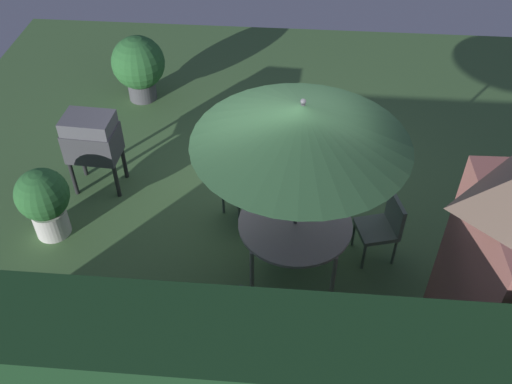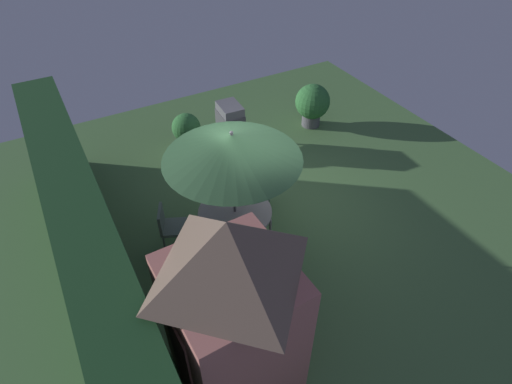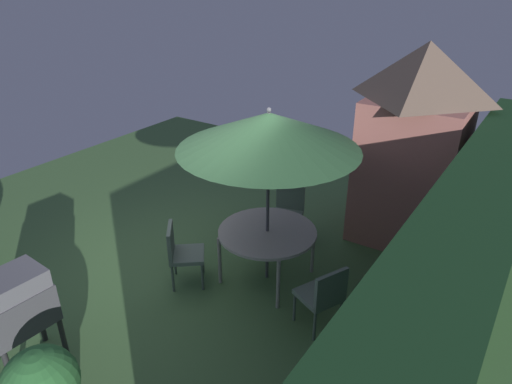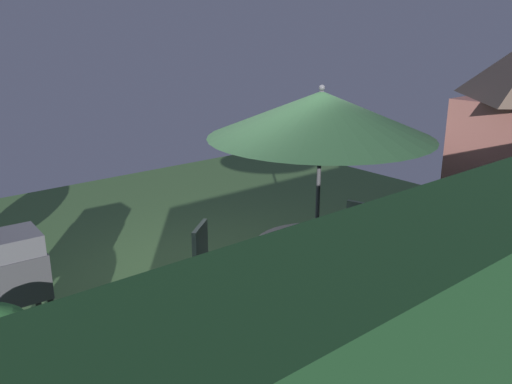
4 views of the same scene
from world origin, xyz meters
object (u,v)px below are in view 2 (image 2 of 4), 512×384
Objects in this scene: chair_toward_hedge at (280,254)px; patio_umbrella at (232,147)px; chair_far_side at (169,225)px; potted_plant_by_grill at (187,131)px; chair_near_shed at (259,183)px; bbq_grill at (230,118)px; garden_shed at (232,309)px; potted_plant_by_shed at (312,103)px; patio_table at (235,213)px.

patio_umbrella is at bearing 15.67° from chair_toward_hedge.
potted_plant_by_grill is at bearing -28.00° from chair_far_side.
potted_plant_by_grill is (2.71, -1.44, 0.06)m from chair_far_side.
chair_near_shed is (0.76, -0.92, -1.67)m from patio_umbrella.
chair_near_shed is at bearing -166.39° from potted_plant_by_grill.
chair_toward_hedge is (-1.85, 0.61, 0.00)m from chair_near_shed.
patio_umbrella reaches higher than bbq_grill.
chair_toward_hedge is at bearing 165.63° from bbq_grill.
patio_umbrella is 2.77× the size of chair_near_shed.
chair_toward_hedge is (-1.09, -0.31, -1.67)m from patio_umbrella.
bbq_grill is (5.14, -2.50, -0.73)m from garden_shed.
chair_far_side is at bearing 65.83° from patio_umbrella.
potted_plant_by_shed reaches higher than chair_far_side.
potted_plant_by_shed is at bearing -91.69° from bbq_grill.
chair_near_shed is 0.78× the size of potted_plant_by_shed.
patio_table is 4.58m from potted_plant_by_shed.
patio_umbrella is 2.02m from chair_toward_hedge.
chair_near_shed is (-2.07, 0.39, -0.33)m from bbq_grill.
potted_plant_by_grill is at bearing 13.61° from chair_near_shed.
garden_shed is at bearing 154.09° from bbq_grill.
chair_toward_hedge is at bearing 179.73° from potted_plant_by_grill.
potted_plant_by_grill is (5.52, -1.51, -0.99)m from garden_shed.
potted_plant_by_shed is (2.76, -3.65, -0.07)m from patio_table.
potted_plant_by_shed is at bearing -52.84° from patio_table.
patio_table is 1.18× the size of potted_plant_by_shed.
garden_shed is 2.69× the size of potted_plant_by_shed.
potted_plant_by_grill is (0.38, 0.99, -0.26)m from bbq_grill.
chair_toward_hedge is at bearing -138.27° from chair_far_side.
patio_table is 0.54× the size of patio_umbrella.
potted_plant_by_grill is (3.21, -0.33, -1.61)m from patio_umbrella.
chair_far_side is 3.07m from potted_plant_by_grill.
potted_plant_by_grill is (3.21, -0.33, -0.13)m from patio_table.
patio_umbrella is 3.61m from potted_plant_by_grill.
patio_table is 3.23m from potted_plant_by_grill.
potted_plant_by_shed is at bearing -64.57° from chair_far_side.
patio_umbrella is (2.31, -1.19, 0.62)m from garden_shed.
chair_toward_hedge is 0.78× the size of potted_plant_by_shed.
garden_shed is at bearing 136.40° from potted_plant_by_shed.
chair_far_side reaches higher than patio_table.
potted_plant_by_grill is (4.30, -0.02, 0.06)m from chair_toward_hedge.
chair_far_side is at bearing 41.73° from chair_toward_hedge.
garden_shed is 3.87m from chair_near_shed.
patio_umbrella reaches higher than potted_plant_by_grill.
chair_near_shed is 1.00× the size of chair_far_side.
potted_plant_by_shed is at bearing -97.66° from potted_plant_by_grill.
garden_shed is at bearing 178.54° from chair_far_side.
potted_plant_by_grill is at bearing -0.27° from chair_toward_hedge.
chair_far_side is (0.50, 1.11, -1.67)m from patio_umbrella.
garden_shed is at bearing 164.67° from potted_plant_by_grill.
patio_table is at bearing 174.18° from potted_plant_by_grill.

